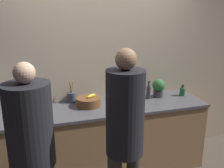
# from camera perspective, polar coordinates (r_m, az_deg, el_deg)

# --- Properties ---
(wall_back) EXTENTS (5.20, 0.06, 2.60)m
(wall_back) POSITION_cam_1_polar(r_m,az_deg,el_deg) (3.38, -2.91, 3.21)
(wall_back) COLOR #C6B293
(wall_back) RESTS_ON ground_plane
(counter) EXTENTS (2.56, 0.73, 0.92)m
(counter) POSITION_cam_1_polar(r_m,az_deg,el_deg) (3.36, -1.22, -12.21)
(counter) COLOR #9E754C
(counter) RESTS_ON ground_plane
(person_left) EXTENTS (0.38, 0.38, 1.70)m
(person_left) POSITION_cam_1_polar(r_m,az_deg,el_deg) (2.22, -18.00, -12.23)
(person_left) COLOR #38332D
(person_left) RESTS_ON ground_plane
(person_center) EXTENTS (0.33, 0.33, 1.79)m
(person_center) POSITION_cam_1_polar(r_m,az_deg,el_deg) (2.21, 2.94, -10.87)
(person_center) COLOR #38332D
(person_center) RESTS_ON ground_plane
(fruit_bowl) EXTENTS (0.31, 0.31, 0.15)m
(fruit_bowl) POSITION_cam_1_polar(r_m,az_deg,el_deg) (3.15, -5.36, -4.01)
(fruit_bowl) COLOR brown
(fruit_bowl) RESTS_ON counter
(utensil_crock) EXTENTS (0.11, 0.11, 0.29)m
(utensil_crock) POSITION_cam_1_polar(r_m,az_deg,el_deg) (3.30, -9.20, -2.93)
(utensil_crock) COLOR #3D424C
(utensil_crock) RESTS_ON counter
(bottle_dark) EXTENTS (0.06, 0.06, 0.25)m
(bottle_dark) POSITION_cam_1_polar(r_m,az_deg,el_deg) (3.42, 8.32, -1.78)
(bottle_dark) COLOR #333338
(bottle_dark) RESTS_ON counter
(bottle_green) EXTENTS (0.08, 0.08, 0.16)m
(bottle_green) POSITION_cam_1_polar(r_m,az_deg,el_deg) (3.66, 15.77, -1.63)
(bottle_green) COLOR #236033
(bottle_green) RESTS_ON counter
(cup_black) EXTENTS (0.08, 0.08, 0.09)m
(cup_black) POSITION_cam_1_polar(r_m,az_deg,el_deg) (3.24, 3.19, -3.65)
(cup_black) COLOR #28282D
(cup_black) RESTS_ON counter
(potted_plant) EXTENTS (0.17, 0.17, 0.25)m
(potted_plant) POSITION_cam_1_polar(r_m,az_deg,el_deg) (3.51, 10.59, -0.76)
(potted_plant) COLOR #3D3D42
(potted_plant) RESTS_ON counter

